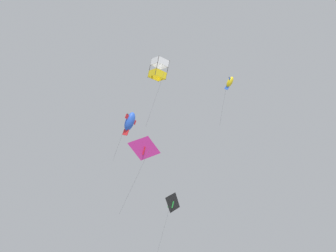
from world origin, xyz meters
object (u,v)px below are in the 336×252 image
(kite_delta_highest, at_px, (172,203))
(kite_delta_mid_left, at_px, (144,149))
(kite_box_upper_right, at_px, (159,69))
(kite_fish_low_drifter, at_px, (130,122))
(kite_fish_far_centre, at_px, (230,82))

(kite_delta_highest, xyz_separation_m, kite_delta_mid_left, (-5.35, -13.00, 0.39))
(kite_delta_highest, height_order, kite_delta_mid_left, kite_delta_mid_left)
(kite_box_upper_right, bearing_deg, kite_delta_mid_left, -167.21)
(kite_fish_low_drifter, bearing_deg, kite_fish_far_centre, -74.29)
(kite_fish_far_centre, distance_m, kite_fish_low_drifter, 11.12)
(kite_box_upper_right, bearing_deg, kite_fish_far_centre, -16.54)
(kite_fish_low_drifter, distance_m, kite_delta_highest, 10.66)
(kite_delta_mid_left, bearing_deg, kite_fish_far_centre, -9.98)
(kite_box_upper_right, distance_m, kite_delta_highest, 15.70)
(kite_fish_far_centre, relative_size, kite_delta_mid_left, 0.87)
(kite_box_upper_right, distance_m, kite_delta_mid_left, 9.18)
(kite_fish_low_drifter, height_order, kite_delta_highest, kite_fish_low_drifter)
(kite_fish_low_drifter, bearing_deg, kite_delta_highest, -2.58)
(kite_delta_highest, bearing_deg, kite_fish_low_drifter, 174.71)
(kite_delta_mid_left, bearing_deg, kite_delta_highest, 43.32)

